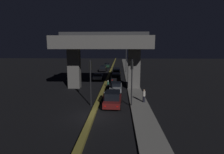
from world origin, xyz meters
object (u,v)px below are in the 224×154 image
object	(u,v)px
traffic_light_left_of_median	(91,75)
motorcycle_black_filtering_mid	(108,85)
traffic_light_right_of_median	(132,75)
pedestrian_on_sidewalk	(144,96)
car_dark_red_lead	(113,99)
car_dark_blue_fifth	(117,71)
car_silver_second	(116,87)
car_silver_lead_oncoming	(98,76)
car_taxi_yellow_fourth	(116,73)
street_lamp	(125,54)
motorcycle_white_filtering_far	(111,76)
car_dark_green_third_oncoming	(107,65)
car_black_third	(116,77)
car_black_second_oncoming	(103,68)
motorcycle_blue_filtering_near	(105,99)

from	to	relation	value
traffic_light_left_of_median	motorcycle_black_filtering_mid	size ratio (longest dim) A/B	2.95
traffic_light_right_of_median	pedestrian_on_sidewalk	distance (m)	3.42
car_dark_red_lead	car_dark_blue_fifth	distance (m)	26.86
car_silver_second	car_silver_lead_oncoming	xyz separation A→B (m)	(-4.12, 10.64, -0.05)
traffic_light_right_of_median	car_taxi_yellow_fourth	bearing A→B (deg)	95.78
traffic_light_right_of_median	traffic_light_left_of_median	bearing A→B (deg)	179.99
street_lamp	car_dark_red_lead	world-z (taller)	street_lamp
street_lamp	motorcycle_white_filtering_far	xyz separation A→B (m)	(-3.44, -11.39, -4.41)
car_silver_second	car_dark_green_third_oncoming	bearing A→B (deg)	7.64
traffic_light_right_of_median	pedestrian_on_sidewalk	xyz separation A→B (m)	(1.61, 1.17, -2.79)
car_dark_red_lead	car_taxi_yellow_fourth	xyz separation A→B (m)	(0.02, 21.28, 0.06)
car_silver_second	car_black_third	size ratio (longest dim) A/B	0.98
car_taxi_yellow_fourth	car_black_second_oncoming	xyz separation A→B (m)	(-4.08, 9.96, -0.11)
car_black_third	motorcycle_white_filtering_far	bearing A→B (deg)	23.29
car_black_third	car_silver_lead_oncoming	xyz separation A→B (m)	(-3.96, 2.43, -0.20)
traffic_light_left_of_median	traffic_light_right_of_median	size ratio (longest dim) A/B	0.98
car_dark_blue_fifth	car_dark_green_third_oncoming	distance (m)	14.69
traffic_light_left_of_median	car_silver_second	size ratio (longest dim) A/B	1.16
car_silver_second	car_silver_lead_oncoming	distance (m)	11.41
car_black_third	motorcycle_white_filtering_far	size ratio (longest dim) A/B	2.62
car_silver_lead_oncoming	car_dark_green_third_oncoming	world-z (taller)	car_dark_green_third_oncoming
traffic_light_left_of_median	traffic_light_right_of_median	bearing A→B (deg)	-0.01
car_dark_green_third_oncoming	car_taxi_yellow_fourth	bearing A→B (deg)	8.73
traffic_light_left_of_median	traffic_light_right_of_median	distance (m)	4.74
car_taxi_yellow_fourth	car_black_second_oncoming	distance (m)	10.77
traffic_light_left_of_median	car_dark_green_third_oncoming	size ratio (longest dim) A/B	1.26
motorcycle_white_filtering_far	motorcycle_black_filtering_mid	bearing A→B (deg)	178.73
traffic_light_left_of_median	car_silver_second	distance (m)	8.08
car_black_third	motorcycle_black_filtering_mid	world-z (taller)	car_black_third
traffic_light_right_of_median	motorcycle_white_filtering_far	bearing A→B (deg)	100.43
car_silver_lead_oncoming	car_dark_green_third_oncoming	distance (m)	23.48
car_dark_green_third_oncoming	car_silver_second	bearing A→B (deg)	4.65
car_silver_lead_oncoming	car_silver_second	bearing A→B (deg)	18.82
car_silver_second	pedestrian_on_sidewalk	size ratio (longest dim) A/B	2.94
motorcycle_black_filtering_mid	pedestrian_on_sidewalk	distance (m)	9.43
street_lamp	car_black_third	world-z (taller)	street_lamp
car_silver_second	pedestrian_on_sidewalk	xyz separation A→B (m)	(3.58, -5.83, 0.20)
traffic_light_right_of_median	motorcycle_white_filtering_far	distance (m)	18.59
car_silver_lead_oncoming	car_dark_red_lead	bearing A→B (deg)	10.19
motorcycle_white_filtering_far	car_black_third	bearing A→B (deg)	-158.14
street_lamp	car_black_second_oncoming	world-z (taller)	street_lamp
car_dark_red_lead	car_black_third	world-z (taller)	car_dark_red_lead
car_dark_red_lead	motorcycle_white_filtering_far	size ratio (longest dim) A/B	2.36
car_silver_lead_oncoming	motorcycle_white_filtering_far	world-z (taller)	motorcycle_white_filtering_far
traffic_light_right_of_median	car_dark_green_third_oncoming	xyz separation A→B (m)	(-5.85, 41.12, -2.93)
traffic_light_right_of_median	car_dark_red_lead	bearing A→B (deg)	179.34
traffic_light_right_of_median	motorcycle_blue_filtering_near	xyz separation A→B (m)	(-3.22, 0.86, -3.12)
car_dark_red_lead	car_dark_blue_fifth	size ratio (longest dim) A/B	1.06
car_dark_red_lead	motorcycle_black_filtering_mid	world-z (taller)	car_dark_red_lead
traffic_light_right_of_median	car_dark_green_third_oncoming	distance (m)	41.64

